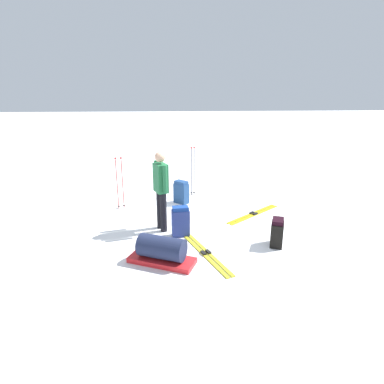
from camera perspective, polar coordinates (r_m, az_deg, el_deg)
ground_plane at (r=7.46m, az=0.00°, el=-5.13°), size 80.00×80.00×0.00m
skier_standing at (r=6.73m, az=-5.50°, el=0.87°), size 0.33×0.53×1.70m
ski_pair_near at (r=6.05m, az=2.45°, el=-10.76°), size 0.78×1.72×0.05m
ski_pair_far at (r=7.97m, az=10.80°, el=-3.85°), size 1.51×1.26×0.05m
backpack_large_dark at (r=6.63m, az=-2.02°, el=-5.24°), size 0.37×0.25×0.63m
backpack_bright at (r=8.54m, az=-1.91°, el=-0.05°), size 0.42×0.42×0.61m
backpack_small_spare at (r=6.45m, az=14.79°, el=-6.96°), size 0.34×0.41×0.55m
ski_poles_planted_near at (r=8.23m, az=-12.66°, el=2.00°), size 0.20×0.11×1.32m
ski_poles_planted_far at (r=9.09m, az=0.12°, el=4.12°), size 0.15×0.09×1.39m
gear_sled at (r=5.69m, az=-5.37°, el=-10.30°), size 1.24×0.89×0.49m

